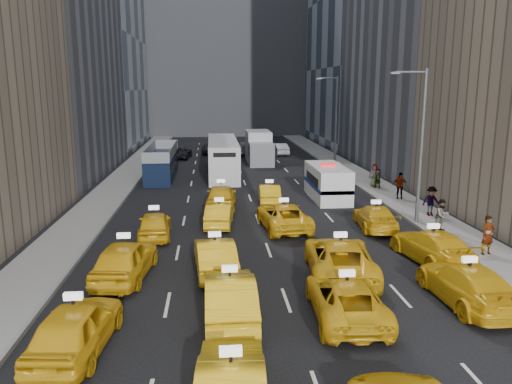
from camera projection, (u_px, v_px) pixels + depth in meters
ground at (295, 324)px, 17.13m from camera, size 160.00×160.00×0.00m
sidewalk_west at (117, 186)px, 40.56m from camera, size 3.00×90.00×0.15m
sidewalk_east at (368, 182)px, 42.40m from camera, size 3.00×90.00×0.15m
curb_west at (135, 186)px, 40.69m from camera, size 0.15×90.00×0.18m
curb_east at (352, 182)px, 42.27m from camera, size 0.15×90.00×0.18m
building_backdrop at (226, 13)px, 83.16m from camera, size 30.00×12.00×40.00m
streetlight_near at (420, 141)px, 28.61m from camera, size 2.15×0.22×9.00m
streetlight_far at (335, 119)px, 48.10m from camera, size 2.15×0.22×9.00m
taxi_4 at (76, 328)px, 15.18m from camera, size 2.36×4.90×1.61m
taxi_5 at (230, 297)px, 17.41m from camera, size 1.76×4.96×1.63m
taxi_6 at (346, 298)px, 17.53m from camera, size 2.65×5.25×1.43m
taxi_7 at (467, 284)px, 18.65m from camera, size 2.28×5.30×1.52m
taxi_8 at (125, 259)px, 21.09m from camera, size 2.53×5.11×1.67m
taxi_9 at (215, 256)px, 21.76m from camera, size 1.99×4.77×1.53m
taxi_10 at (340, 258)px, 21.35m from camera, size 3.39×6.16×1.63m
taxi_11 at (432, 246)px, 23.16m from camera, size 2.75×5.38×1.50m
taxi_12 at (155, 224)px, 26.90m from camera, size 1.94×4.31×1.44m
taxi_13 at (219, 215)px, 29.13m from camera, size 1.84×4.26×1.36m
taxi_14 at (284, 216)px, 28.53m from camera, size 2.89×5.50×1.48m
taxi_15 at (375, 217)px, 28.55m from camera, size 2.36×4.86×1.36m
taxi_16 at (221, 196)px, 33.40m from camera, size 2.26×4.92×1.64m
taxi_17 at (269, 194)px, 34.94m from camera, size 1.62×4.11×1.33m
nypd_van at (327, 183)px, 36.19m from camera, size 2.85×6.18×2.57m
double_decker at (162, 162)px, 44.66m from camera, size 2.59×9.84×2.84m
city_bus at (223, 157)px, 46.16m from camera, size 2.73×12.53×3.23m
box_truck at (259, 147)px, 53.32m from camera, size 3.45×7.55×3.33m
misc_car_0 at (327, 170)px, 43.70m from camera, size 2.28×5.14×1.64m
misc_car_1 at (180, 153)px, 56.60m from camera, size 2.66×4.95×1.32m
misc_car_2 at (245, 148)px, 60.55m from camera, size 2.25×5.29×1.52m
misc_car_3 at (209, 148)px, 60.49m from camera, size 1.78×4.07×1.37m
misc_car_4 at (279, 149)px, 59.76m from camera, size 2.04×4.40×1.40m
pedestrian_0 at (488, 235)px, 23.66m from camera, size 0.77×0.59×1.89m
pedestrian_1 at (442, 215)px, 27.51m from camera, size 0.98×0.72×1.80m
pedestrian_2 at (431, 201)px, 30.85m from camera, size 1.21×0.56×1.83m
pedestrian_3 at (400, 186)px, 35.57m from camera, size 1.20×0.78×1.89m
pedestrian_4 at (374, 175)px, 39.91m from camera, size 1.00×0.77×1.81m
pedestrian_5 at (378, 178)px, 39.31m from camera, size 1.46×0.57×1.53m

